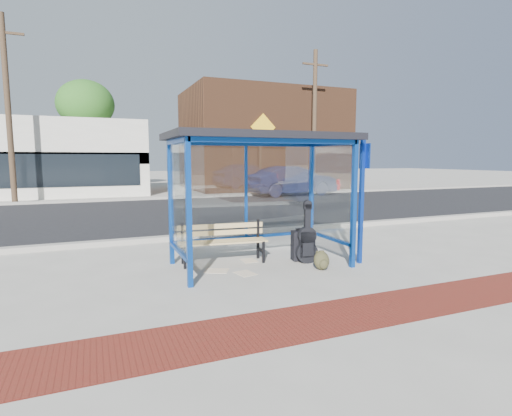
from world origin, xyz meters
name	(u,v)px	position (x,y,z in m)	size (l,w,h in m)	color
ground	(261,265)	(0.00, 0.00, 0.00)	(120.00, 120.00, 0.00)	#B2ADA0
brick_paver_strip	(341,315)	(0.00, -2.60, 0.01)	(60.00, 1.00, 0.01)	maroon
curb_near	(216,235)	(0.00, 2.90, 0.06)	(60.00, 0.25, 0.12)	gray
street_asphalt	(176,212)	(0.00, 8.00, 0.00)	(60.00, 10.00, 0.00)	black
curb_far	(156,198)	(0.00, 13.10, 0.06)	(60.00, 0.25, 0.12)	gray
far_sidewalk	(150,196)	(0.00, 15.00, 0.00)	(60.00, 4.00, 0.01)	#B2ADA0
bus_shelter	(259,153)	(0.00, 0.07, 2.07)	(3.30, 1.80, 2.42)	#0D3D98
storefront_brown	(263,141)	(8.00, 18.49, 3.20)	(10.00, 7.08, 6.40)	#59331E
tree_mid	(86,105)	(-3.00, 22.00, 5.45)	(3.60, 3.60, 7.03)	#4C3826
tree_right	(297,115)	(12.50, 22.00, 5.45)	(3.60, 3.60, 7.03)	#4C3826
utility_pole_west	(8,108)	(-6.00, 13.40, 4.11)	(1.60, 0.24, 8.00)	#4C3826
utility_pole_east	(314,121)	(9.00, 13.40, 4.11)	(1.60, 0.24, 8.00)	#4C3826
bench	(222,240)	(-0.59, 0.46, 0.45)	(1.70, 0.57, 0.79)	black
guitar_bag	(307,242)	(0.88, -0.17, 0.41)	(0.43, 0.19, 1.13)	black
suitcase	(301,246)	(0.88, 0.04, 0.29)	(0.40, 0.29, 0.63)	black
backpack	(322,261)	(0.89, -0.69, 0.16)	(0.31, 0.29, 0.34)	#32301B
sign_post	(362,192)	(1.81, -0.57, 1.36)	(0.09, 0.30, 2.43)	#0D3095
newspaper_a	(217,271)	(-0.87, -0.05, 0.00)	(0.41, 0.32, 0.01)	white
newspaper_b	(245,273)	(-0.45, -0.40, 0.00)	(0.36, 0.29, 0.01)	white
newspaper_c	(249,260)	(-0.07, 0.40, 0.00)	(0.35, 0.27, 0.01)	white
parked_car	(292,181)	(7.14, 12.46, 0.79)	(1.67, 4.80, 1.58)	#161C40
fire_hydrant	(338,185)	(10.74, 13.45, 0.42)	(0.35, 0.23, 0.78)	red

